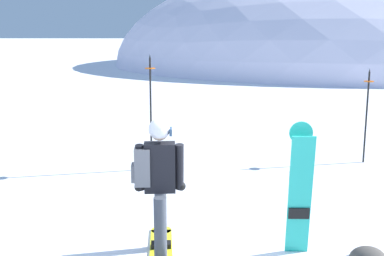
# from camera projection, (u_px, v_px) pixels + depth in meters

# --- Properties ---
(ridge_peak_main) EXTENTS (36.71, 33.04, 15.86)m
(ridge_peak_main) POSITION_uv_depth(u_px,v_px,m) (349.00, 64.00, 38.90)
(ridge_peak_main) COLOR white
(ridge_peak_main) RESTS_ON ground
(snowboarder_main) EXTENTS (0.64, 1.84, 1.71)m
(snowboarder_main) POSITION_uv_depth(u_px,v_px,m) (157.00, 185.00, 5.77)
(snowboarder_main) COLOR yellow
(snowboarder_main) RESTS_ON ground
(spare_snowboard) EXTENTS (0.28, 0.23, 1.65)m
(spare_snowboard) POSITION_uv_depth(u_px,v_px,m) (300.00, 189.00, 5.88)
(spare_snowboard) COLOR #23B7A3
(spare_snowboard) RESTS_ON ground
(piste_marker_near) EXTENTS (0.20, 0.20, 2.25)m
(piste_marker_near) POSITION_uv_depth(u_px,v_px,m) (151.00, 106.00, 9.45)
(piste_marker_near) COLOR black
(piste_marker_near) RESTS_ON ground
(piste_marker_far) EXTENTS (0.20, 0.20, 1.95)m
(piste_marker_far) POSITION_uv_depth(u_px,v_px,m) (367.00, 110.00, 10.00)
(piste_marker_far) COLOR black
(piste_marker_far) RESTS_ON ground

